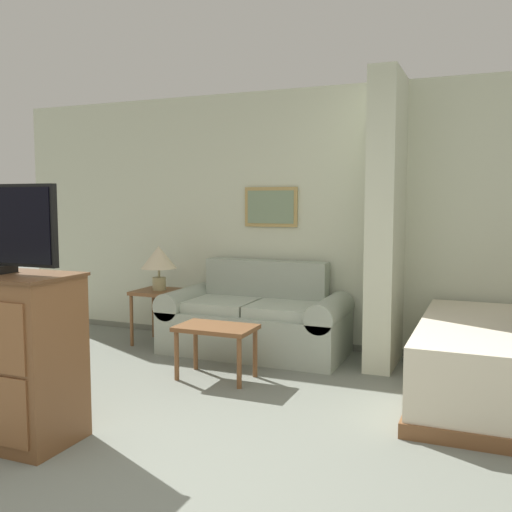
{
  "coord_description": "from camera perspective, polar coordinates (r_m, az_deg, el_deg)",
  "views": [
    {
      "loc": [
        1.6,
        -2.07,
        1.48
      ],
      "look_at": [
        -0.1,
        2.06,
        1.05
      ],
      "focal_mm": 40.0,
      "sensor_mm": 36.0,
      "label": 1
    }
  ],
  "objects": [
    {
      "name": "table_lamp",
      "position": [
        5.96,
        -9.7,
        -0.31
      ],
      "size": [
        0.37,
        0.37,
        0.46
      ],
      "color": "tan",
      "rests_on": "side_table"
    },
    {
      "name": "wall_partition_pillar",
      "position": [
        5.21,
        12.88,
        3.39
      ],
      "size": [
        0.24,
        0.73,
        2.6
      ],
      "color": "beige",
      "rests_on": "ground_plane"
    },
    {
      "name": "coffee_table",
      "position": [
        4.8,
        -4.02,
        -7.75
      ],
      "size": [
        0.65,
        0.41,
        0.45
      ],
      "color": "brown",
      "rests_on": "ground_plane"
    },
    {
      "name": "couch",
      "position": [
        5.62,
        -0.01,
        -6.43
      ],
      "size": [
        1.78,
        0.84,
        0.88
      ],
      "color": "#99A393",
      "rests_on": "ground_plane"
    },
    {
      "name": "wall_back",
      "position": [
        5.79,
        6.31,
        3.64
      ],
      "size": [
        7.21,
        0.16,
        2.6
      ],
      "color": "beige",
      "rests_on": "ground_plane"
    },
    {
      "name": "side_table",
      "position": [
        6.02,
        -9.63,
        -4.21
      ],
      "size": [
        0.47,
        0.47,
        0.56
      ],
      "color": "brown",
      "rests_on": "ground_plane"
    }
  ]
}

